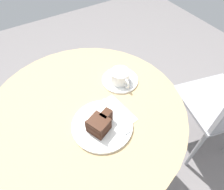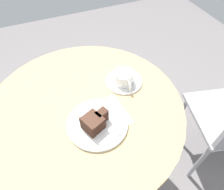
{
  "view_description": "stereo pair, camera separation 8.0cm",
  "coord_description": "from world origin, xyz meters",
  "px_view_note": "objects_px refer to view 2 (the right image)",
  "views": [
    {
      "loc": [
        0.46,
        -0.16,
        1.4
      ],
      "look_at": [
        0.02,
        0.11,
        0.79
      ],
      "focal_mm": 32.0,
      "sensor_mm": 36.0,
      "label": 1
    },
    {
      "loc": [
        0.5,
        -0.08,
        1.4
      ],
      "look_at": [
        0.02,
        0.11,
        0.79
      ],
      "focal_mm": 32.0,
      "sensor_mm": 36.0,
      "label": 2
    }
  ],
  "objects_px": {
    "teaspoon": "(133,84)",
    "cake_slice": "(94,122)",
    "napkin": "(104,117)",
    "cake_plate": "(98,123)",
    "fork": "(115,124)",
    "saucer": "(124,81)",
    "coffee_cup": "(124,77)"
  },
  "relations": [
    {
      "from": "saucer",
      "to": "cake_slice",
      "type": "xyz_separation_m",
      "value": [
        0.18,
        -0.2,
        0.04
      ]
    },
    {
      "from": "saucer",
      "to": "coffee_cup",
      "type": "height_order",
      "value": "coffee_cup"
    },
    {
      "from": "saucer",
      "to": "napkin",
      "type": "relative_size",
      "value": 0.8
    },
    {
      "from": "coffee_cup",
      "to": "napkin",
      "type": "bearing_deg",
      "value": -47.25
    },
    {
      "from": "coffee_cup",
      "to": "cake_slice",
      "type": "height_order",
      "value": "cake_slice"
    },
    {
      "from": "cake_slice",
      "to": "fork",
      "type": "bearing_deg",
      "value": 73.04
    },
    {
      "from": "teaspoon",
      "to": "napkin",
      "type": "height_order",
      "value": "teaspoon"
    },
    {
      "from": "napkin",
      "to": "cake_slice",
      "type": "bearing_deg",
      "value": -56.51
    },
    {
      "from": "coffee_cup",
      "to": "cake_slice",
      "type": "bearing_deg",
      "value": -49.26
    },
    {
      "from": "coffee_cup",
      "to": "teaspoon",
      "type": "distance_m",
      "value": 0.05
    },
    {
      "from": "coffee_cup",
      "to": "fork",
      "type": "bearing_deg",
      "value": -32.73
    },
    {
      "from": "fork",
      "to": "cake_plate",
      "type": "bearing_deg",
      "value": -118.99
    },
    {
      "from": "coffee_cup",
      "to": "cake_slice",
      "type": "relative_size",
      "value": 1.05
    },
    {
      "from": "teaspoon",
      "to": "cake_slice",
      "type": "relative_size",
      "value": 0.81
    },
    {
      "from": "fork",
      "to": "cake_slice",
      "type": "bearing_deg",
      "value": -106.6
    },
    {
      "from": "saucer",
      "to": "fork",
      "type": "bearing_deg",
      "value": -32.81
    },
    {
      "from": "coffee_cup",
      "to": "cake_plate",
      "type": "distance_m",
      "value": 0.24
    },
    {
      "from": "coffee_cup",
      "to": "napkin",
      "type": "height_order",
      "value": "coffee_cup"
    },
    {
      "from": "cake_plate",
      "to": "napkin",
      "type": "height_order",
      "value": "cake_plate"
    },
    {
      "from": "teaspoon",
      "to": "napkin",
      "type": "relative_size",
      "value": 0.44
    },
    {
      "from": "saucer",
      "to": "coffee_cup",
      "type": "bearing_deg",
      "value": -34.41
    },
    {
      "from": "coffee_cup",
      "to": "cake_slice",
      "type": "distance_m",
      "value": 0.26
    },
    {
      "from": "cake_plate",
      "to": "cake_slice",
      "type": "distance_m",
      "value": 0.04
    },
    {
      "from": "cake_plate",
      "to": "napkin",
      "type": "relative_size",
      "value": 1.13
    },
    {
      "from": "coffee_cup",
      "to": "fork",
      "type": "xyz_separation_m",
      "value": [
        0.19,
        -0.12,
        -0.02
      ]
    },
    {
      "from": "coffee_cup",
      "to": "fork",
      "type": "distance_m",
      "value": 0.23
    },
    {
      "from": "fork",
      "to": "napkin",
      "type": "relative_size",
      "value": 0.66
    },
    {
      "from": "cake_plate",
      "to": "fork",
      "type": "relative_size",
      "value": 1.72
    },
    {
      "from": "cake_plate",
      "to": "teaspoon",
      "type": "bearing_deg",
      "value": 120.55
    },
    {
      "from": "cake_plate",
      "to": "fork",
      "type": "height_order",
      "value": "fork"
    },
    {
      "from": "coffee_cup",
      "to": "cake_plate",
      "type": "height_order",
      "value": "coffee_cup"
    },
    {
      "from": "cake_plate",
      "to": "cake_slice",
      "type": "bearing_deg",
      "value": -53.16
    }
  ]
}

